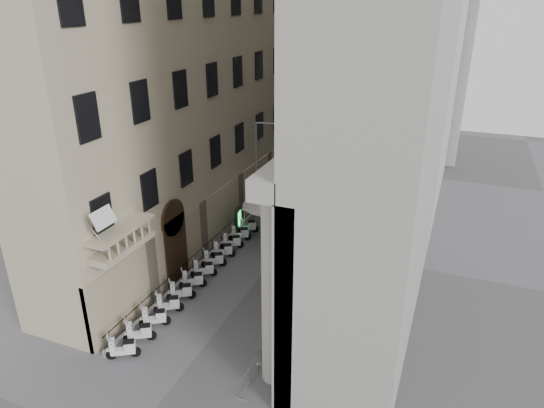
# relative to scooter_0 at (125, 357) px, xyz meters

# --- Properties ---
(far_building) EXTENTS (22.00, 10.00, 30.00)m
(far_building) POSITION_rel_scooter_0_xyz_m (3.41, 43.61, 15.00)
(far_building) COLOR beige
(far_building) RESTS_ON ground
(iron_fence) EXTENTS (0.30, 28.00, 1.40)m
(iron_fence) POSITION_rel_scooter_0_xyz_m (-0.89, 13.61, 0.00)
(iron_fence) COLOR black
(iron_fence) RESTS_ON ground
(blue_awning) EXTENTS (1.60, 3.00, 3.00)m
(blue_awning) POSITION_rel_scooter_0_xyz_m (7.56, 21.61, 0.00)
(blue_awning) COLOR navy
(blue_awning) RESTS_ON ground
(flag) EXTENTS (1.00, 1.40, 8.20)m
(flag) POSITION_rel_scooter_0_xyz_m (-0.59, 0.61, 0.00)
(flag) COLOR #9E0C11
(flag) RESTS_ON ground
(scooter_0) EXTENTS (1.49, 1.21, 1.50)m
(scooter_0) POSITION_rel_scooter_0_xyz_m (0.00, 0.00, 0.00)
(scooter_0) COLOR white
(scooter_0) RESTS_ON ground
(scooter_1) EXTENTS (1.49, 1.21, 1.50)m
(scooter_1) POSITION_rel_scooter_0_xyz_m (0.00, 1.41, 0.00)
(scooter_1) COLOR white
(scooter_1) RESTS_ON ground
(scooter_2) EXTENTS (1.49, 1.21, 1.50)m
(scooter_2) POSITION_rel_scooter_0_xyz_m (0.00, 2.81, 0.00)
(scooter_2) COLOR white
(scooter_2) RESTS_ON ground
(scooter_3) EXTENTS (1.49, 1.21, 1.50)m
(scooter_3) POSITION_rel_scooter_0_xyz_m (0.00, 4.22, 0.00)
(scooter_3) COLOR white
(scooter_3) RESTS_ON ground
(scooter_4) EXTENTS (1.49, 1.21, 1.50)m
(scooter_4) POSITION_rel_scooter_0_xyz_m (0.00, 5.62, 0.00)
(scooter_4) COLOR white
(scooter_4) RESTS_ON ground
(scooter_5) EXTENTS (1.49, 1.21, 1.50)m
(scooter_5) POSITION_rel_scooter_0_xyz_m (0.00, 7.03, 0.00)
(scooter_5) COLOR white
(scooter_5) RESTS_ON ground
(scooter_6) EXTENTS (1.49, 1.21, 1.50)m
(scooter_6) POSITION_rel_scooter_0_xyz_m (0.00, 8.44, 0.00)
(scooter_6) COLOR white
(scooter_6) RESTS_ON ground
(scooter_7) EXTENTS (1.49, 1.21, 1.50)m
(scooter_7) POSITION_rel_scooter_0_xyz_m (0.00, 9.84, 0.00)
(scooter_7) COLOR white
(scooter_7) RESTS_ON ground
(scooter_8) EXTENTS (1.49, 1.21, 1.50)m
(scooter_8) POSITION_rel_scooter_0_xyz_m (0.00, 11.25, 0.00)
(scooter_8) COLOR white
(scooter_8) RESTS_ON ground
(scooter_9) EXTENTS (1.49, 1.21, 1.50)m
(scooter_9) POSITION_rel_scooter_0_xyz_m (0.00, 12.65, 0.00)
(scooter_9) COLOR white
(scooter_9) RESTS_ON ground
(scooter_10) EXTENTS (1.49, 1.21, 1.50)m
(scooter_10) POSITION_rel_scooter_0_xyz_m (0.00, 14.06, 0.00)
(scooter_10) COLOR white
(scooter_10) RESTS_ON ground
(scooter_11) EXTENTS (1.49, 1.21, 1.50)m
(scooter_11) POSITION_rel_scooter_0_xyz_m (0.00, 15.47, 0.00)
(scooter_11) COLOR white
(scooter_11) RESTS_ON ground
(barrier_0) EXTENTS (0.60, 2.40, 1.10)m
(barrier_0) POSITION_rel_scooter_0_xyz_m (6.78, 0.81, 0.00)
(barrier_0) COLOR #A0A2A7
(barrier_0) RESTS_ON ground
(barrier_1) EXTENTS (0.60, 2.40, 1.10)m
(barrier_1) POSITION_rel_scooter_0_xyz_m (6.78, 3.31, 0.00)
(barrier_1) COLOR #A0A2A7
(barrier_1) RESTS_ON ground
(barrier_2) EXTENTS (0.60, 2.40, 1.10)m
(barrier_2) POSITION_rel_scooter_0_xyz_m (6.78, 5.81, 0.00)
(barrier_2) COLOR #A0A2A7
(barrier_2) RESTS_ON ground
(barrier_3) EXTENTS (0.60, 2.40, 1.10)m
(barrier_3) POSITION_rel_scooter_0_xyz_m (6.78, 8.31, 0.00)
(barrier_3) COLOR #A0A2A7
(barrier_3) RESTS_ON ground
(barrier_4) EXTENTS (0.60, 2.40, 1.10)m
(barrier_4) POSITION_rel_scooter_0_xyz_m (6.78, 10.81, 0.00)
(barrier_4) COLOR #A0A2A7
(barrier_4) RESTS_ON ground
(barrier_5) EXTENTS (0.60, 2.40, 1.10)m
(barrier_5) POSITION_rel_scooter_0_xyz_m (6.78, 13.31, 0.00)
(barrier_5) COLOR #A0A2A7
(barrier_5) RESTS_ON ground
(barrier_6) EXTENTS (0.60, 2.40, 1.10)m
(barrier_6) POSITION_rel_scooter_0_xyz_m (6.78, 15.81, 0.00)
(barrier_6) COLOR #A0A2A7
(barrier_6) RESTS_ON ground
(barrier_7) EXTENTS (0.60, 2.40, 1.10)m
(barrier_7) POSITION_rel_scooter_0_xyz_m (6.78, 18.31, 0.00)
(barrier_7) COLOR #A0A2A7
(barrier_7) RESTS_ON ground
(security_tent) EXTENTS (4.50, 4.50, 3.66)m
(security_tent) POSITION_rel_scooter_0_xyz_m (1.83, 15.89, 3.06)
(security_tent) COLOR white
(security_tent) RESTS_ON ground
(street_lamp) EXTENTS (2.56, 0.74, 7.96)m
(street_lamp) POSITION_rel_scooter_0_xyz_m (-0.50, 19.20, 4.73)
(street_lamp) COLOR gray
(street_lamp) RESTS_ON ground
(info_kiosk) EXTENTS (0.44, 0.98, 2.00)m
(info_kiosk) POSITION_rel_scooter_0_xyz_m (-0.79, 15.33, 1.01)
(info_kiosk) COLOR black
(info_kiosk) RESTS_ON ground
(pedestrian_a) EXTENTS (0.66, 0.48, 1.67)m
(pedestrian_a) POSITION_rel_scooter_0_xyz_m (4.91, 20.72, 0.83)
(pedestrian_a) COLOR #0D1135
(pedestrian_a) RESTS_ON ground
(pedestrian_b) EXTENTS (1.00, 0.89, 1.71)m
(pedestrian_b) POSITION_rel_scooter_0_xyz_m (4.82, 21.79, 0.86)
(pedestrian_b) COLOR black
(pedestrian_b) RESTS_ON ground
(pedestrian_c) EXTENTS (0.98, 0.66, 1.97)m
(pedestrian_c) POSITION_rel_scooter_0_xyz_m (4.61, 27.94, 0.98)
(pedestrian_c) COLOR black
(pedestrian_c) RESTS_ON ground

